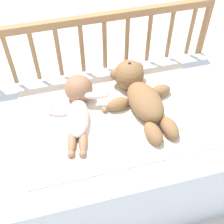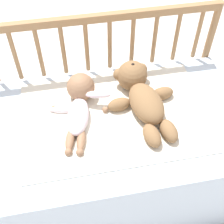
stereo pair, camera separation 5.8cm
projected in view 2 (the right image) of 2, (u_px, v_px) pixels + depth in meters
ground_plane at (112, 181)px, 1.79m from camera, size 12.00×12.00×0.00m
crib_mattress at (112, 156)px, 1.59m from camera, size 1.20×0.69×0.54m
crib_rail at (99, 58)px, 1.57m from camera, size 1.20×0.04×0.86m
blanket at (115, 116)px, 1.40m from camera, size 0.83×0.55×0.01m
teddy_bear at (142, 95)px, 1.41m from camera, size 0.33×0.47×0.15m
baby at (79, 102)px, 1.39m from camera, size 0.29×0.40×0.13m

